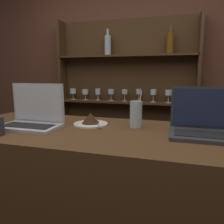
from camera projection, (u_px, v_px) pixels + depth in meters
name	position (u px, v px, depth m)	size (l,w,h in m)	color
bar_counter	(97.00, 218.00, 1.31)	(1.71, 0.68, 1.10)	#4C3019
back_wall	(137.00, 78.00, 2.45)	(7.00, 0.06, 2.70)	brown
back_shelf	(126.00, 107.00, 2.47)	(1.52, 0.18, 1.99)	#472D19
laptop_near	(33.00, 117.00, 1.28)	(0.35, 0.20, 0.25)	#ADADB2
laptop_far	(201.00, 125.00, 1.11)	(0.30, 0.24, 0.24)	#333338
cake_plate	(91.00, 120.00, 1.33)	(0.21, 0.21, 0.07)	silver
water_glass	(136.00, 114.00, 1.27)	(0.07, 0.07, 0.21)	silver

